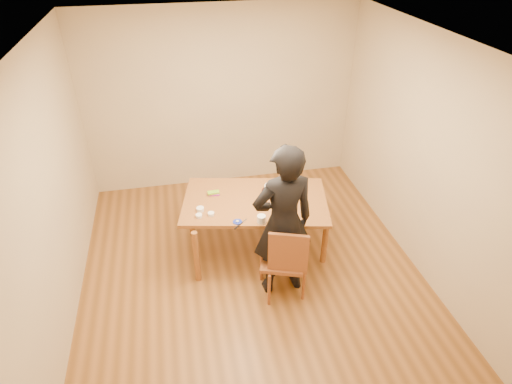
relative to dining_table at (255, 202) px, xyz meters
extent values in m
cube|color=brown|center=(-0.13, -0.44, -0.73)|extent=(4.00, 4.50, 0.00)
cube|color=silver|center=(-0.13, -0.44, 1.97)|extent=(4.00, 4.50, 0.00)
cube|color=#C8B38B|center=(-0.13, 1.81, 0.62)|extent=(4.00, 0.00, 2.70)
cube|color=#C8B38B|center=(-2.13, -0.44, 0.62)|extent=(0.00, 4.50, 2.70)
cube|color=#C8B38B|center=(1.87, -0.44, 0.62)|extent=(0.00, 4.50, 2.70)
cube|color=brown|center=(0.00, 0.00, 0.00)|extent=(1.90, 1.37, 0.04)
cube|color=brown|center=(0.15, -0.77, -0.28)|extent=(0.59, 0.59, 0.04)
cylinder|color=#BB0C13|center=(0.25, 0.13, 0.03)|extent=(0.27, 0.27, 0.02)
cylinder|color=white|center=(0.25, 0.13, 0.08)|extent=(0.21, 0.21, 0.07)
ellipsoid|color=white|center=(0.25, 0.13, 0.12)|extent=(0.21, 0.21, 0.03)
cylinder|color=white|center=(-0.02, -0.45, 0.07)|extent=(0.10, 0.10, 0.09)
cylinder|color=#1929A6|center=(-0.28, -0.39, 0.03)|extent=(0.10, 0.10, 0.01)
ellipsoid|color=white|center=(-0.28, -0.39, 0.04)|extent=(0.04, 0.04, 0.02)
cylinder|color=white|center=(-0.56, -0.20, 0.04)|extent=(0.07, 0.07, 0.04)
cylinder|color=white|center=(-0.67, -0.08, 0.04)|extent=(0.09, 0.09, 0.04)
cylinder|color=white|center=(-0.70, -0.21, 0.04)|extent=(0.07, 0.07, 0.04)
cube|color=#C52E9B|center=(-0.47, 0.22, 0.03)|extent=(0.14, 0.09, 0.02)
cube|color=green|center=(-0.48, 0.22, 0.05)|extent=(0.15, 0.08, 0.02)
cube|color=black|center=(-0.28, -0.46, 0.03)|extent=(0.12, 0.12, 0.01)
imported|color=black|center=(0.15, -0.73, 0.19)|extent=(0.71, 0.50, 1.84)
camera|label=1|loc=(-0.87, -4.19, 2.92)|focal=30.00mm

